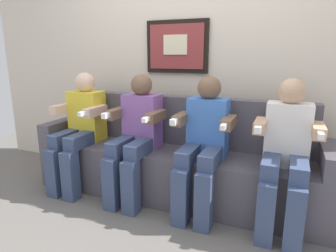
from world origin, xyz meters
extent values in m
plane|color=#66605B|center=(0.00, 0.00, 0.00)|extent=(6.50, 6.50, 0.00)
cube|color=beige|center=(0.00, 0.77, 1.30)|extent=(5.00, 0.05, 2.60)
cube|color=black|center=(-0.15, 0.72, 1.35)|extent=(0.63, 0.03, 0.50)
cube|color=maroon|center=(-0.15, 0.71, 1.35)|extent=(0.55, 0.02, 0.42)
cube|color=beige|center=(-0.15, 0.70, 1.37)|extent=(0.24, 0.02, 0.18)
cube|color=#514C56|center=(0.00, 0.29, 0.23)|extent=(2.32, 0.58, 0.45)
cube|color=#514C56|center=(0.00, 0.51, 0.68)|extent=(2.32, 0.14, 0.45)
cube|color=#514C56|center=(-1.23, 0.29, 0.31)|extent=(0.14, 0.58, 0.62)
cube|color=#514C56|center=(1.23, 0.29, 0.31)|extent=(0.14, 0.58, 0.62)
cube|color=yellow|center=(-0.92, 0.28, 0.69)|extent=(0.32, 0.20, 0.48)
sphere|color=beige|center=(-0.92, 0.28, 1.02)|extent=(0.19, 0.19, 0.19)
cube|color=#38476B|center=(-1.01, 0.08, 0.51)|extent=(0.12, 0.40, 0.12)
cube|color=#38476B|center=(-0.83, 0.08, 0.51)|extent=(0.12, 0.40, 0.12)
cube|color=#38476B|center=(-1.01, -0.12, 0.23)|extent=(0.12, 0.12, 0.45)
cube|color=#38476B|center=(-0.83, -0.12, 0.23)|extent=(0.12, 0.12, 0.45)
cube|color=beige|center=(-1.11, 0.16, 0.77)|extent=(0.08, 0.28, 0.08)
cube|color=beige|center=(-0.73, 0.16, 0.77)|extent=(0.08, 0.28, 0.08)
cube|color=white|center=(-0.73, 0.00, 0.78)|extent=(0.04, 0.13, 0.04)
cube|color=#8C59A5|center=(-0.31, 0.28, 0.69)|extent=(0.32, 0.20, 0.48)
sphere|color=brown|center=(-0.31, 0.28, 1.02)|extent=(0.19, 0.19, 0.19)
cube|color=#38476B|center=(-0.40, 0.08, 0.51)|extent=(0.12, 0.40, 0.12)
cube|color=#38476B|center=(-0.22, 0.08, 0.51)|extent=(0.12, 0.40, 0.12)
cube|color=#38476B|center=(-0.40, -0.12, 0.23)|extent=(0.12, 0.12, 0.45)
cube|color=#38476B|center=(-0.22, -0.12, 0.23)|extent=(0.12, 0.12, 0.45)
cube|color=brown|center=(-0.50, 0.16, 0.77)|extent=(0.08, 0.28, 0.08)
cube|color=brown|center=(-0.12, 0.16, 0.77)|extent=(0.08, 0.28, 0.08)
cube|color=white|center=(-0.12, 0.00, 0.78)|extent=(0.04, 0.13, 0.04)
cube|color=white|center=(-0.50, 0.00, 0.78)|extent=(0.04, 0.10, 0.04)
cube|color=#3F72CC|center=(0.31, 0.28, 0.69)|extent=(0.32, 0.20, 0.48)
sphere|color=brown|center=(0.31, 0.28, 1.02)|extent=(0.19, 0.19, 0.19)
cube|color=#38476B|center=(0.22, 0.08, 0.51)|extent=(0.12, 0.40, 0.12)
cube|color=#38476B|center=(0.40, 0.08, 0.51)|extent=(0.12, 0.40, 0.12)
cube|color=#38476B|center=(0.22, -0.12, 0.23)|extent=(0.12, 0.12, 0.45)
cube|color=#38476B|center=(0.40, -0.12, 0.23)|extent=(0.12, 0.12, 0.45)
cube|color=brown|center=(0.12, 0.16, 0.77)|extent=(0.08, 0.28, 0.08)
cube|color=brown|center=(0.50, 0.16, 0.77)|extent=(0.08, 0.28, 0.08)
cube|color=white|center=(0.50, 0.00, 0.78)|extent=(0.04, 0.13, 0.04)
cube|color=white|center=(0.12, 0.00, 0.78)|extent=(0.04, 0.10, 0.04)
cube|color=white|center=(0.92, 0.28, 0.69)|extent=(0.32, 0.20, 0.48)
sphere|color=tan|center=(0.92, 0.28, 1.02)|extent=(0.19, 0.19, 0.19)
cube|color=#38476B|center=(0.83, 0.08, 0.51)|extent=(0.12, 0.40, 0.12)
cube|color=#38476B|center=(1.01, 0.08, 0.51)|extent=(0.12, 0.40, 0.12)
cube|color=#38476B|center=(0.83, -0.12, 0.23)|extent=(0.12, 0.12, 0.45)
cube|color=#38476B|center=(1.01, -0.12, 0.23)|extent=(0.12, 0.12, 0.45)
cube|color=tan|center=(0.73, 0.16, 0.77)|extent=(0.08, 0.28, 0.08)
cube|color=tan|center=(1.11, 0.16, 0.77)|extent=(0.08, 0.28, 0.08)
cube|color=white|center=(1.11, 0.00, 0.78)|extent=(0.04, 0.13, 0.04)
cube|color=white|center=(0.73, 0.00, 0.78)|extent=(0.04, 0.10, 0.04)
camera|label=1|loc=(0.90, -2.02, 1.27)|focal=31.25mm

